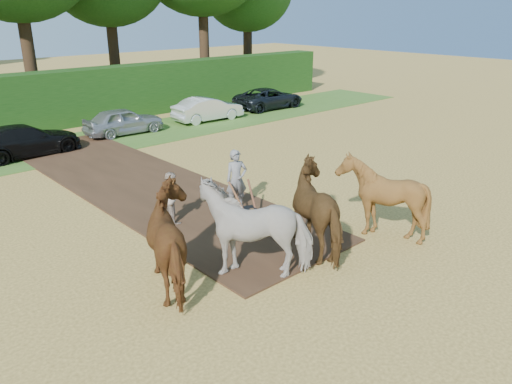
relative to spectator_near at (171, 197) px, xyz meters
name	(u,v)px	position (x,y,z in m)	size (l,w,h in m)	color
ground	(229,265)	(-0.47, -3.30, -0.80)	(120.00, 120.00, 0.00)	gold
earth_strip	(141,184)	(1.03, 3.70, -0.78)	(4.50, 17.00, 0.05)	#472D1C
grass_verge	(32,153)	(-0.47, 10.70, -0.79)	(50.00, 5.00, 0.03)	#38601E
spectator_near	(171,197)	(0.00, 0.00, 0.00)	(0.78, 0.61, 1.60)	beige
plough_team	(289,216)	(1.00, -3.98, 0.37)	(8.20, 5.99, 2.36)	brown
parked_cars	(14,139)	(-1.05, 10.99, -0.10)	(36.65, 3.31, 1.49)	silver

